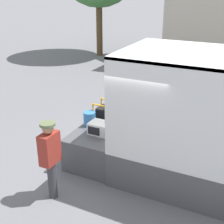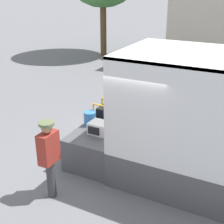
# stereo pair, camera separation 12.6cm
# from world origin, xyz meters

# --- Properties ---
(ground_plane) EXTENTS (160.00, 160.00, 0.00)m
(ground_plane) POSITION_xyz_m (0.00, 0.00, 0.00)
(ground_plane) COLOR slate
(tailgate_deck) EXTENTS (1.19, 2.14, 0.80)m
(tailgate_deck) POSITION_xyz_m (-0.59, 0.00, 0.40)
(tailgate_deck) COLOR #4C4C51
(tailgate_deck) RESTS_ON ground
(microwave) EXTENTS (0.47, 0.41, 0.28)m
(microwave) POSITION_xyz_m (-0.56, -0.33, 0.94)
(microwave) COLOR white
(microwave) RESTS_ON tailgate_deck
(portable_generator) EXTENTS (0.66, 0.48, 0.53)m
(portable_generator) POSITION_xyz_m (-0.66, 0.35, 1.00)
(portable_generator) COLOR black
(portable_generator) RESTS_ON tailgate_deck
(orange_bucket) EXTENTS (0.30, 0.30, 0.35)m
(orange_bucket) POSITION_xyz_m (-1.00, -0.04, 0.98)
(orange_bucket) COLOR #3370B2
(orange_bucket) RESTS_ON tailgate_deck
(worker_person) EXTENTS (0.30, 0.44, 1.68)m
(worker_person) POSITION_xyz_m (-0.80, -1.92, 1.03)
(worker_person) COLOR #38383D
(worker_person) RESTS_ON ground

